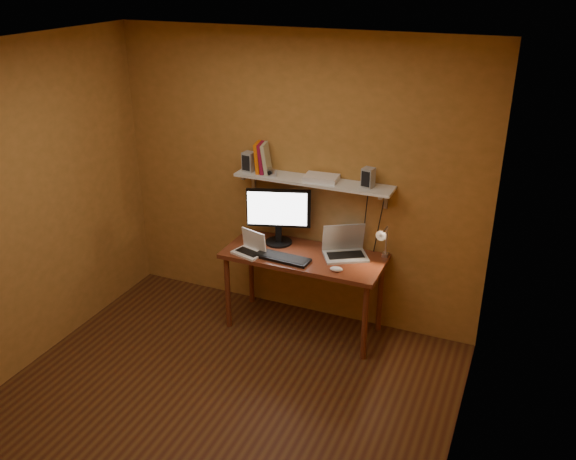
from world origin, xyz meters
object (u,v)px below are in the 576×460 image
at_px(desk, 304,263).
at_px(laptop, 345,247).
at_px(wall_shelf, 313,181).
at_px(netbook, 251,247).
at_px(keyboard, 283,258).
at_px(speaker_right, 368,178).
at_px(speaker_left, 249,162).
at_px(mouse, 336,269).
at_px(monitor, 278,214).
at_px(desk_lamp, 383,239).
at_px(router, 321,178).
at_px(shelf_camera, 271,172).

bearing_deg(desk, laptop, 21.29).
relative_size(wall_shelf, netbook, 4.61).
xyz_separation_m(laptop, keyboard, (-0.46, -0.29, -0.06)).
bearing_deg(speaker_right, speaker_left, -167.82).
bearing_deg(laptop, mouse, -114.77).
distance_m(netbook, speaker_left, 0.76).
xyz_separation_m(monitor, laptop, (0.62, 0.00, -0.22)).
height_order(wall_shelf, netbook, wall_shelf).
bearing_deg(mouse, monitor, 147.87).
bearing_deg(keyboard, mouse, 0.87).
bearing_deg(laptop, speaker_left, 145.37).
height_order(keyboard, speaker_right, speaker_right).
bearing_deg(monitor, mouse, -42.99).
bearing_deg(netbook, speaker_left, 133.15).
relative_size(mouse, speaker_left, 0.61).
distance_m(keyboard, speaker_right, 0.99).
bearing_deg(desk_lamp, wall_shelf, 174.12).
xyz_separation_m(monitor, mouse, (0.66, -0.31, -0.27)).
xyz_separation_m(desk, desk_lamp, (0.66, 0.13, 0.29)).
distance_m(keyboard, speaker_left, 0.91).
distance_m(mouse, speaker_left, 1.25).
height_order(desk, speaker_left, speaker_left).
relative_size(desk_lamp, router, 1.32).
height_order(desk, wall_shelf, wall_shelf).
xyz_separation_m(monitor, keyboard, (0.16, -0.29, -0.28)).
distance_m(desk, speaker_right, 0.95).
relative_size(keyboard, speaker_left, 2.76).
bearing_deg(desk_lamp, router, 173.64).
bearing_deg(wall_shelf, shelf_camera, -172.02).
distance_m(keyboard, shelf_camera, 0.75).
bearing_deg(wall_shelf, desk, -90.00).
height_order(wall_shelf, speaker_left, speaker_left).
bearing_deg(netbook, shelf_camera, 93.98).
height_order(laptop, desk_lamp, desk_lamp).
bearing_deg(desk, desk_lamp, 10.81).
bearing_deg(desk_lamp, laptop, 179.83).
xyz_separation_m(wall_shelf, speaker_left, (-0.61, -0.01, 0.10)).
relative_size(desk, desk_lamp, 3.73).
relative_size(desk_lamp, shelf_camera, 3.40).
distance_m(mouse, router, 0.79).
xyz_separation_m(desk_lamp, speaker_right, (-0.18, 0.07, 0.50)).
xyz_separation_m(wall_shelf, keyboard, (-0.13, -0.36, -0.60)).
xyz_separation_m(keyboard, desk_lamp, (0.79, 0.29, 0.20)).
height_order(keyboard, shelf_camera, shelf_camera).
height_order(mouse, speaker_right, speaker_right).
relative_size(netbook, keyboard, 0.63).
relative_size(monitor, router, 1.94).
distance_m(netbook, router, 0.86).
bearing_deg(router, mouse, -53.03).
bearing_deg(netbook, mouse, 14.47).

